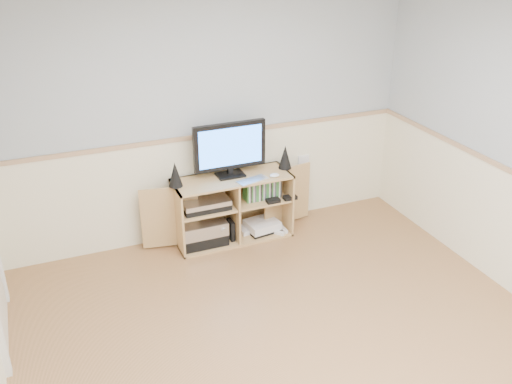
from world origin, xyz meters
TOP-DOWN VIEW (x-y plane):
  - room at (-0.06, 0.12)m, footprint 4.04×4.54m
  - media_cabinet at (0.14, 2.06)m, footprint 1.76×0.42m
  - monitor at (0.14, 2.06)m, footprint 0.70×0.18m
  - speaker_left at (-0.41, 2.03)m, footprint 0.13×0.13m
  - speaker_right at (0.70, 2.03)m, footprint 0.13×0.13m
  - keyboard at (0.29, 1.87)m, footprint 0.32×0.19m
  - mouse at (0.51, 1.87)m, footprint 0.10×0.07m
  - av_components at (-0.17, 2.01)m, footprint 0.52×0.33m
  - game_consoles at (0.43, 2.00)m, footprint 0.46×0.30m
  - game_cases at (0.44, 1.99)m, footprint 0.36×0.13m
  - wall_outlet at (1.00, 2.23)m, footprint 0.12×0.03m

SIDE VIEW (x-z plane):
  - game_consoles at x=0.43m, z-range 0.02..0.13m
  - av_components at x=-0.17m, z-range -0.01..0.45m
  - media_cabinet at x=0.14m, z-range 0.01..0.66m
  - game_cases at x=0.44m, z-range 0.39..0.58m
  - wall_outlet at x=1.00m, z-range 0.54..0.66m
  - keyboard at x=0.29m, z-range 0.65..0.66m
  - mouse at x=0.51m, z-range 0.65..0.69m
  - speaker_left at x=-0.41m, z-range 0.65..0.89m
  - speaker_right at x=0.70m, z-range 0.65..0.89m
  - monitor at x=0.14m, z-range 0.67..1.20m
  - room at x=-0.06m, z-range -0.05..2.49m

